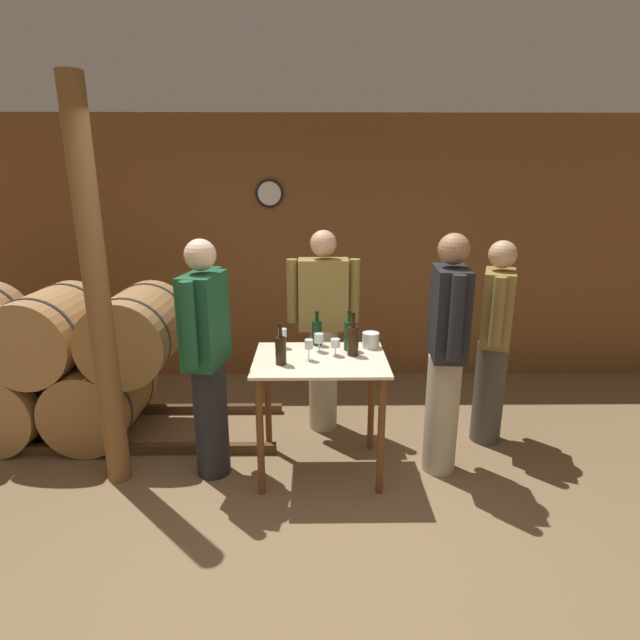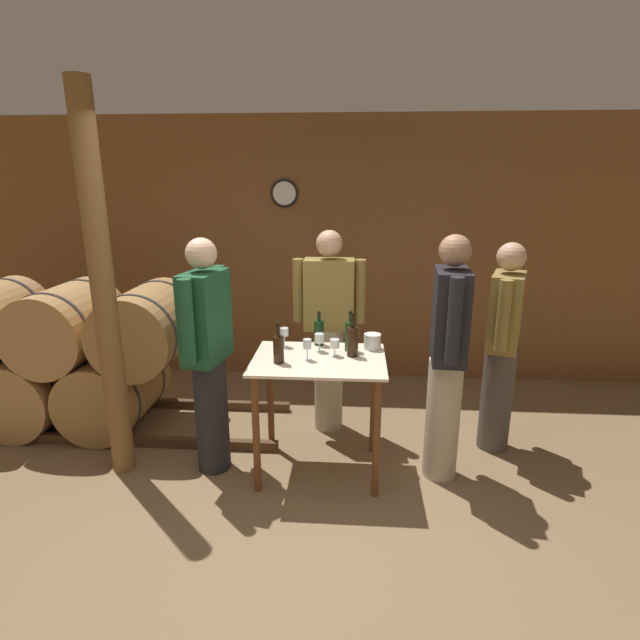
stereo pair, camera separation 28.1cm
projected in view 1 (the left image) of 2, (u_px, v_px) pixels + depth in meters
The scene contains 18 objects.
ground_plane at pixel (305, 537), 3.02m from camera, with size 14.00×14.00×0.00m, color brown.
back_wall at pixel (308, 252), 5.18m from camera, with size 8.40×0.08×2.70m.
barrel_rack at pixel (35, 366), 4.09m from camera, with size 4.34×0.88×1.25m.
tasting_table at pixel (320, 383), 3.54m from camera, with size 0.93×0.70×0.88m.
wooden_post at pixel (98, 297), 3.25m from camera, with size 0.16×0.16×2.70m.
wine_bottle_far_left at pixel (281, 349), 3.35m from camera, with size 0.07×0.07×0.29m.
wine_bottle_left at pixel (317, 332), 3.74m from camera, with size 0.07×0.07×0.26m.
wine_bottle_center at pixel (349, 335), 3.63m from camera, with size 0.08×0.08×0.30m.
wine_bottle_right at pixel (353, 340), 3.52m from camera, with size 0.08×0.08×0.31m.
wine_glass_near_left at pixel (282, 334), 3.68m from camera, with size 0.06×0.06×0.15m.
wine_glass_near_center at pixel (309, 345), 3.42m from camera, with size 0.06×0.06×0.15m.
wine_glass_near_right at pixel (319, 339), 3.59m from camera, with size 0.07×0.07×0.14m.
wine_glass_far_side at pixel (335, 344), 3.52m from camera, with size 0.07×0.07×0.12m.
ice_bucket at pixel (371, 340), 3.70m from camera, with size 0.13×0.13×0.11m.
person_host at pixel (446, 351), 3.48m from camera, with size 0.25×0.59×1.75m.
person_visitor_with_scarf at pixel (323, 328), 4.12m from camera, with size 0.59×0.24×1.70m.
person_visitor_bearded at pixel (207, 356), 3.45m from camera, with size 0.29×0.58×1.72m.
person_visitor_near_door at pixel (494, 340), 3.92m from camera, with size 0.34×0.56×1.65m.
Camera 1 is at (0.06, -2.54, 2.10)m, focal length 28.00 mm.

